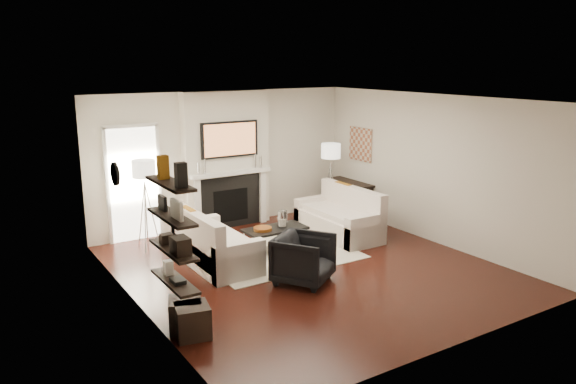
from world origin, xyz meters
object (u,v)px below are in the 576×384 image
loveseat_left_base (216,252)px  coffee_table (275,229)px  ottoman_near (185,314)px  lamp_left_shade (144,169)px  lamp_right_shade (331,151)px  armchair (304,257)px  loveseat_right_base (338,225)px

loveseat_left_base → coffee_table: (1.16, 0.06, 0.19)m
loveseat_left_base → ottoman_near: bearing=-125.1°
lamp_left_shade → lamp_right_shade: (3.90, -0.17, 0.00)m
coffee_table → armchair: (-0.37, -1.45, 0.00)m
loveseat_right_base → ottoman_near: loveseat_right_base is taller
loveseat_right_base → lamp_left_shade: bearing=159.7°
coffee_table → ottoman_near: bearing=-142.1°
ottoman_near → lamp_right_shade: bearing=34.3°
coffee_table → lamp_right_shade: size_ratio=2.75×
loveseat_right_base → loveseat_left_base: bearing=-176.5°
loveseat_right_base → ottoman_near: 4.42m
lamp_right_shade → coffee_table: bearing=-150.6°
loveseat_left_base → loveseat_right_base: bearing=3.5°
loveseat_right_base → coffee_table: bearing=-176.2°
loveseat_left_base → lamp_right_shade: (3.21, 1.22, 1.24)m
loveseat_left_base → armchair: size_ratio=2.23×
coffee_table → ottoman_near: (-2.47, -1.92, -0.20)m
ottoman_near → loveseat_right_base: bearing=27.2°
armchair → lamp_right_shade: size_ratio=2.02×
coffee_table → ottoman_near: 3.14m
ottoman_near → coffee_table: bearing=37.9°
lamp_left_shade → ottoman_near: size_ratio=1.00×
lamp_left_shade → armchair: bearing=-62.0°
lamp_right_shade → loveseat_left_base: bearing=-159.2°
loveseat_right_base → lamp_right_shade: lamp_right_shade is taller
lamp_right_shade → ottoman_near: 5.61m
loveseat_left_base → coffee_table: bearing=3.1°
lamp_right_shade → ottoman_near: size_ratio=1.00×
loveseat_left_base → loveseat_right_base: 2.63m
lamp_right_shade → ottoman_near: (-4.52, -3.08, -1.25)m
loveseat_right_base → lamp_right_shade: 1.73m
lamp_right_shade → ottoman_near: bearing=-145.7°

